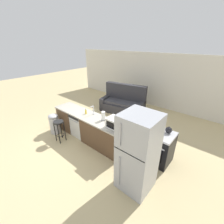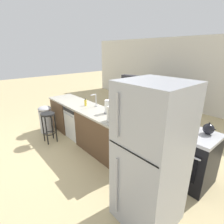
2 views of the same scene
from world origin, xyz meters
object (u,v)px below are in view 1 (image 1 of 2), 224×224
Objects in this scene: stove_range at (158,146)px; trash_bin at (54,123)px; microwave at (116,123)px; paper_towel_roll at (103,116)px; bar_stool at (59,127)px; refrigerator at (138,154)px; kettle at (169,130)px; soap_bottle at (86,112)px; dishwasher at (81,124)px; couch at (123,103)px.

stove_range is 3.62m from trash_bin.
paper_towel_roll is (-0.56, 0.09, -0.00)m from microwave.
stove_range is at bearing 27.87° from microwave.
stove_range is 1.22× the size of bar_stool.
stove_range is 1.19m from refrigerator.
paper_towel_roll is 1.86m from kettle.
soap_bottle is 0.86× the size of kettle.
bar_stool is at bearing -156.26° from stove_range.
soap_bottle is (-2.33, -0.52, 0.52)m from stove_range.
bar_stool is (-0.52, -0.73, -0.44)m from soap_bottle.
refrigerator is at bearing -11.93° from dishwasher.
trash_bin is (-1.12, -0.58, -0.59)m from soap_bottle.
couch reaches higher than trash_bin.
kettle is 3.49m from couch.
bar_stool is at bearing -109.60° from dishwasher.
bar_stool and trash_bin have the same top height.
couch reaches higher than dishwasher.
stove_range is 1.22× the size of trash_bin.
stove_range is 3.12m from bar_stool.
microwave is 0.68× the size of bar_stool.
bar_stool is at bearing -14.11° from trash_bin.
refrigerator is at bearing -90.01° from stove_range.
kettle is at bearing 37.71° from stove_range.
refrigerator is 1.73m from paper_towel_roll.
couch reaches higher than paper_towel_roll.
stove_range is at bearing -37.22° from couch.
kettle is 0.10× the size of couch.
refrigerator reaches higher than bar_stool.
bar_stool is (-2.85, -0.16, -0.39)m from refrigerator.
stove_range is (2.60, 0.55, 0.03)m from dishwasher.
paper_towel_roll is at bearing 5.15° from dishwasher.
kettle is at bearing 13.78° from dishwasher.
microwave is 3.14m from couch.
paper_towel_roll reaches higher than dishwasher.
trash_bin is at bearing 165.89° from bar_stool.
soap_bottle is at bearing 54.77° from bar_stool.
soap_bottle is 2.58m from kettle.
paper_towel_roll is at bearing 4.78° from soap_bottle.
dishwasher is at bearing 179.95° from microwave.
kettle is (1.77, 0.59, -0.05)m from paper_towel_roll.
couch is at bearing 142.78° from stove_range.
bar_stool is at bearing -147.56° from paper_towel_roll.
refrigerator is at bearing 3.13° from bar_stool.
trash_bin is (-3.45, -0.01, -0.54)m from refrigerator.
stove_range is 1.80× the size of microwave.
trash_bin is at bearing -162.25° from stove_range.
dishwasher is 2.66m from stove_range.
dishwasher is 2.59m from couch.
paper_towel_roll is at bearing 32.44° from bar_stool.
microwave reaches higher than dishwasher.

